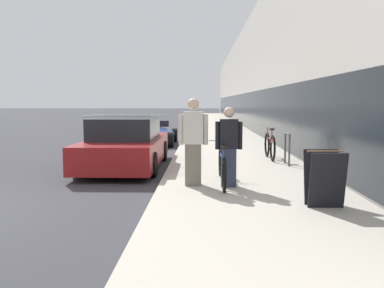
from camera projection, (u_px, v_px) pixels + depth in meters
The scene contains 10 objects.
sidewalk_slab at pixel (217, 129), 27.20m from camera, with size 3.67×70.00×0.12m.
storefront_facade at pixel (299, 81), 34.66m from camera, with size 10.01×70.00×6.95m.
tandem_bicycle at pixel (222, 166), 8.66m from camera, with size 0.52×2.39×0.83m.
person_rider at pixel (229, 147), 8.31m from camera, with size 0.53×0.21×1.56m.
person_bystander at pixel (193, 142), 8.43m from camera, with size 0.59×0.23×1.72m.
bike_rack_hoop at pixel (287, 145), 11.23m from camera, with size 0.05×0.60×0.84m.
cruiser_bike_nearest at pixel (270, 146), 12.43m from camera, with size 0.52×1.77×0.92m.
sandwich_board_sign at pixel (325, 178), 6.76m from camera, with size 0.56×0.56×0.90m.
parked_sedan_curbside at pixel (126, 145), 11.45m from camera, with size 1.99×4.69×1.42m.
vintage_roadster_curbside at pixel (154, 134), 17.83m from camera, with size 1.82×4.22×0.97m.
Camera 1 is at (4.60, -6.20, 1.78)m, focal length 40.00 mm.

